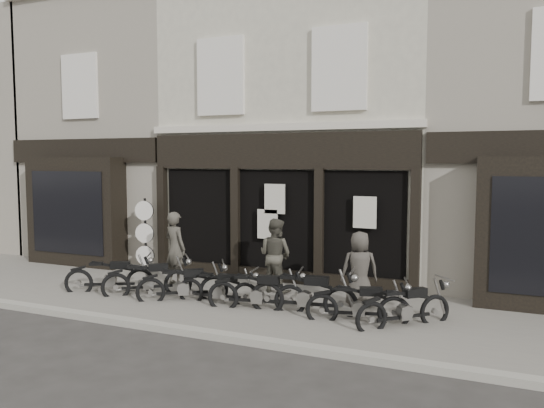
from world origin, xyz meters
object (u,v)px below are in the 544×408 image
at_px(motorcycle_0, 111,280).
at_px(man_right, 360,269).
at_px(motorcycle_7, 405,311).
at_px(motorcycle_2, 184,288).
at_px(motorcycle_3, 219,291).
at_px(advert_sign_post, 145,239).
at_px(motorcycle_6, 359,308).
at_px(man_centre, 275,255).
at_px(motorcycle_5, 305,298).
at_px(man_left, 175,248).
at_px(motorcycle_4, 258,296).
at_px(motorcycle_1, 149,282).

relative_size(motorcycle_0, man_right, 1.19).
bearing_deg(motorcycle_7, man_right, 95.35).
height_order(motorcycle_2, motorcycle_3, motorcycle_2).
xyz_separation_m(motorcycle_7, advert_sign_post, (-7.30, 1.86, 0.67)).
relative_size(motorcycle_3, motorcycle_6, 0.97).
height_order(motorcycle_6, man_centre, man_centre).
relative_size(motorcycle_0, motorcycle_2, 1.05).
distance_m(motorcycle_2, man_centre, 2.26).
height_order(motorcycle_2, motorcycle_7, motorcycle_7).
height_order(motorcycle_6, advert_sign_post, advert_sign_post).
bearing_deg(man_centre, motorcycle_5, 144.06).
height_order(motorcycle_0, man_right, man_right).
distance_m(motorcycle_0, advert_sign_post, 2.11).
height_order(motorcycle_3, man_centre, man_centre).
xyz_separation_m(motorcycle_5, motorcycle_7, (2.02, -0.05, -0.04)).
xyz_separation_m(motorcycle_0, motorcycle_3, (2.84, 0.14, -0.03)).
bearing_deg(motorcycle_2, motorcycle_0, 148.98).
height_order(man_left, advert_sign_post, advert_sign_post).
relative_size(motorcycle_3, motorcycle_5, 0.85).
bearing_deg(motorcycle_4, man_centre, 87.15).
distance_m(man_centre, advert_sign_post, 4.07).
height_order(motorcycle_7, man_centre, man_centre).
bearing_deg(motorcycle_6, man_left, 151.65).
bearing_deg(motorcycle_4, motorcycle_0, 168.27).
height_order(motorcycle_4, motorcycle_7, motorcycle_4).
bearing_deg(man_left, motorcycle_6, -175.13).
xyz_separation_m(motorcycle_1, motorcycle_5, (3.85, 0.00, 0.03)).
height_order(motorcycle_0, advert_sign_post, advert_sign_post).
bearing_deg(motorcycle_0, man_right, -17.55).
relative_size(motorcycle_4, man_centre, 1.20).
bearing_deg(man_left, man_centre, -154.04).
distance_m(motorcycle_7, man_left, 5.95).
bearing_deg(motorcycle_6, motorcycle_1, 163.45).
bearing_deg(motorcycle_3, advert_sign_post, 145.41).
height_order(motorcycle_0, man_left, man_left).
height_order(motorcycle_5, man_left, man_left).
bearing_deg(motorcycle_1, advert_sign_post, 90.42).
relative_size(motorcycle_3, man_centre, 1.10).
bearing_deg(advert_sign_post, motorcycle_2, -48.02).
distance_m(motorcycle_3, advert_sign_post, 3.82).
bearing_deg(motorcycle_5, motorcycle_0, 175.18).
xyz_separation_m(motorcycle_0, man_right, (5.74, 1.05, 0.53)).
distance_m(motorcycle_7, advert_sign_post, 7.56).
bearing_deg(motorcycle_0, motorcycle_4, -27.87).
height_order(motorcycle_0, motorcycle_6, motorcycle_0).
height_order(motorcycle_5, man_right, man_right).
xyz_separation_m(motorcycle_6, advert_sign_post, (-6.45, 1.96, 0.68)).
bearing_deg(motorcycle_2, motorcycle_4, -31.46).
relative_size(motorcycle_4, advert_sign_post, 0.96).
bearing_deg(motorcycle_6, motorcycle_4, 164.75).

